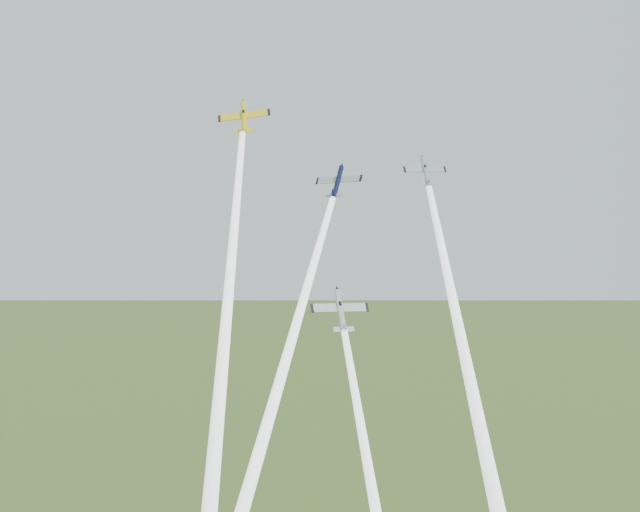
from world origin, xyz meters
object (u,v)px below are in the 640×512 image
Objects in this scene: plane_silver_right at (426,171)px; plane_navy at (338,182)px; plane_yellow at (244,117)px; plane_silver_low at (341,311)px.

plane_navy is at bearing 175.31° from plane_silver_right.
plane_yellow is 28.74m from plane_silver_right.
plane_silver_low is (-11.53, -12.84, -20.06)m from plane_silver_right.
plane_silver_low is at bearing -148.39° from plane_silver_right.
plane_silver_right is (13.10, 2.73, 1.64)m from plane_navy.
plane_yellow reaches higher than plane_navy.
plane_navy is 13.49m from plane_silver_right.
plane_navy is 21.07m from plane_silver_low.
plane_navy is 1.12× the size of plane_silver_right.
plane_silver_right is at bearing 0.63° from plane_yellow.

